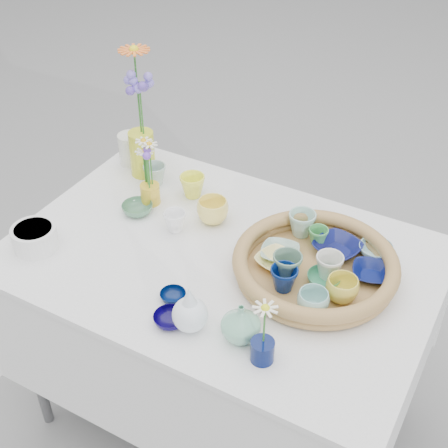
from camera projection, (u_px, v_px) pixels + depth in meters
The scene contains 34 objects.
ground at pixel (221, 411), 2.33m from camera, with size 80.00×80.00×0.00m, color gray.
display_table at pixel (221, 411), 2.33m from camera, with size 1.26×0.86×0.77m, color white, non-canonical shape.
wicker_tray at pixel (315, 266), 1.77m from camera, with size 0.47×0.47×0.08m, color #9F773D, non-canonical shape.
tray_ceramic_0 at pixel (337, 248), 1.84m from camera, with size 0.13×0.13×0.03m, color #0E134E.
tray_ceramic_1 at pixel (372, 273), 1.76m from camera, with size 0.11×0.11×0.03m, color #09124F.
tray_ceramic_2 at pixel (342, 289), 1.67m from camera, with size 0.09×0.09×0.07m, color #DCC947.
tray_ceramic_3 at pixel (324, 279), 1.73m from camera, with size 0.10×0.10×0.03m, color #3E986E.
tray_ceramic_4 at pixel (287, 266), 1.74m from camera, with size 0.08×0.08×0.08m, color slate.
tray_ceramic_5 at pixel (280, 253), 1.83m from camera, with size 0.11×0.11×0.03m, color #99BEAD.
tray_ceramic_6 at pixel (302, 224), 1.90m from camera, with size 0.08×0.08×0.08m, color #A3CEBE.
tray_ceramic_7 at pixel (329, 267), 1.74m from camera, with size 0.08×0.08×0.07m, color silver.
tray_ceramic_8 at pixel (376, 250), 1.83m from camera, with size 0.10×0.10×0.03m, color #A7E7FF.
tray_ceramic_9 at pixel (284, 279), 1.70m from camera, with size 0.08×0.08×0.07m, color navy.
tray_ceramic_10 at pixel (276, 261), 1.80m from camera, with size 0.11×0.11×0.03m, color #FFEC8B.
tray_ceramic_11 at pixel (313, 302), 1.64m from camera, with size 0.08×0.08×0.07m, color #8EC4BD.
tray_ceramic_12 at pixel (318, 236), 1.86m from camera, with size 0.06×0.06×0.06m, color #4AA857.
loose_ceramic_0 at pixel (192, 186), 2.09m from camera, with size 0.09×0.09×0.08m, color #FAFF48.
loose_ceramic_1 at pixel (213, 211), 1.98m from camera, with size 0.10×0.10×0.08m, color #FFE765.
loose_ceramic_2 at pixel (137, 209), 2.03m from camera, with size 0.10×0.10×0.03m, color #487958.
loose_ceramic_3 at pixel (175, 221), 1.94m from camera, with size 0.07×0.07×0.07m, color white.
loose_ceramic_4 at pixel (173, 296), 1.71m from camera, with size 0.07×0.07×0.02m, color #01103D.
loose_ceramic_5 at pixel (155, 175), 2.15m from camera, with size 0.08×0.08×0.07m, color #9AB5AC.
loose_ceramic_6 at pixel (170, 319), 1.64m from camera, with size 0.09×0.09×0.03m, color #060037.
fluted_bowl at pixel (35, 238), 1.88m from camera, with size 0.14×0.14×0.07m, color white, non-canonical shape.
bud_vase_paleblue at pixel (190, 308), 1.59m from camera, with size 0.09×0.09×0.15m, color white, non-canonical shape.
bud_vase_seafoam at pixel (241, 322), 1.58m from camera, with size 0.10×0.10×0.11m, color #74B795.
bud_vase_cobalt at pixel (262, 351), 1.53m from camera, with size 0.06×0.06×0.06m, color #061245.
single_daisy at pixel (264, 325), 1.48m from camera, with size 0.07×0.07×0.13m, color white, non-canonical shape.
tall_vase_yellow at pixel (142, 153), 2.18m from camera, with size 0.09×0.09×0.16m, color #CDD428.
gerbera at pixel (138, 93), 2.04m from camera, with size 0.12×0.12×0.31m, color orange, non-canonical shape.
hydrangea at pixel (141, 108), 2.06m from camera, with size 0.08×0.08×0.27m, color #5D43AE, non-canonical shape.
white_pitcher at pixel (131, 149), 2.25m from camera, with size 0.12×0.09×0.12m, color silver, non-canonical shape.
daisy_cup at pixel (150, 194), 2.06m from camera, with size 0.07×0.07×0.07m, color gold.
daisy_posy at pixel (146, 163), 1.99m from camera, with size 0.08×0.08×0.17m, color white, non-canonical shape.
Camera 1 is at (0.70, -1.24, 1.97)m, focal length 50.00 mm.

